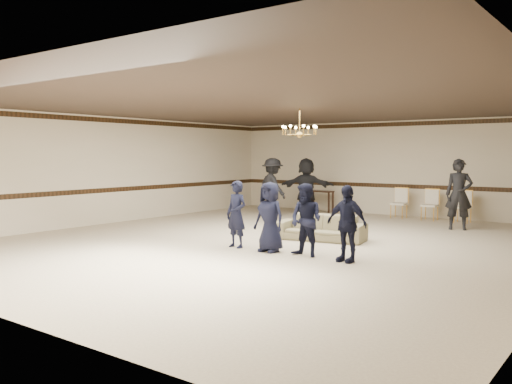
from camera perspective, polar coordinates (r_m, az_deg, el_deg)
room at (r=12.67m, az=2.22°, el=1.89°), size 12.01×14.01×3.21m
chair_rail at (r=18.88m, az=14.20°, el=0.64°), size 12.00×0.02×0.14m
crown_molding at (r=18.88m, az=14.31°, el=6.95°), size 12.00×0.02×0.14m
chandelier at (r=13.53m, az=4.63°, el=7.42°), size 0.94×0.94×0.89m
boy_a at (r=11.95m, az=-2.09°, el=-2.36°), size 0.58×0.41×1.48m
boy_b at (r=11.41m, az=1.46°, el=-2.66°), size 0.76×0.53×1.48m
boy_c at (r=10.93m, az=5.33°, el=-2.98°), size 0.79×0.65×1.48m
boy_d at (r=10.50m, az=9.55°, el=-3.30°), size 0.91×0.46×1.48m
settee at (r=13.10m, az=6.89°, el=-3.74°), size 2.22×1.18×0.62m
adult_left at (r=18.07m, az=1.76°, el=0.53°), size 1.43×1.13×1.95m
adult_mid at (r=18.17m, az=5.35°, el=0.53°), size 1.89×1.15×1.95m
adult_right at (r=15.76m, az=20.66°, el=-0.23°), size 0.82×0.66×1.95m
banquet_chair_left at (r=18.05m, az=14.87°, el=-1.17°), size 0.49×0.49×0.96m
banquet_chair_mid at (r=17.71m, az=17.88°, el=-1.33°), size 0.48×0.48×0.96m
banquet_chair_right at (r=17.42m, az=21.01°, el=-1.48°), size 0.47×0.47×0.96m
console_table at (r=19.52m, az=6.87°, el=-0.97°), size 0.94×0.46×0.77m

